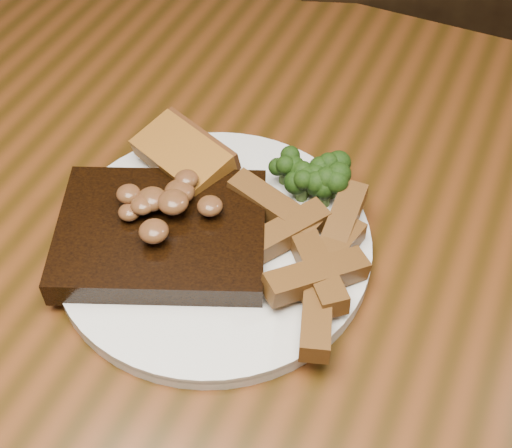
{
  "coord_description": "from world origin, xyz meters",
  "views": [
    {
      "loc": [
        0.18,
        -0.37,
        1.27
      ],
      "look_at": [
        0.01,
        0.02,
        0.78
      ],
      "focal_mm": 50.0,
      "sensor_mm": 36.0,
      "label": 1
    }
  ],
  "objects_px": {
    "chair_far": "(428,85)",
    "potato_wedges": "(296,259)",
    "dining_table": "(243,314)",
    "plate": "(214,245)",
    "garlic_bread": "(184,169)",
    "steak": "(162,234)"
  },
  "relations": [
    {
      "from": "plate",
      "to": "steak",
      "type": "bearing_deg",
      "value": -152.09
    },
    {
      "from": "chair_far",
      "to": "plate",
      "type": "distance_m",
      "value": 0.68
    },
    {
      "from": "potato_wedges",
      "to": "steak",
      "type": "bearing_deg",
      "value": -168.36
    },
    {
      "from": "plate",
      "to": "potato_wedges",
      "type": "distance_m",
      "value": 0.08
    },
    {
      "from": "dining_table",
      "to": "garlic_bread",
      "type": "relative_size",
      "value": 16.64
    },
    {
      "from": "chair_far",
      "to": "potato_wedges",
      "type": "relative_size",
      "value": 7.71
    },
    {
      "from": "dining_table",
      "to": "potato_wedges",
      "type": "relative_size",
      "value": 13.18
    },
    {
      "from": "garlic_bread",
      "to": "plate",
      "type": "bearing_deg",
      "value": -23.33
    },
    {
      "from": "dining_table",
      "to": "steak",
      "type": "bearing_deg",
      "value": -161.63
    },
    {
      "from": "steak",
      "to": "chair_far",
      "type": "bearing_deg",
      "value": 57.11
    },
    {
      "from": "dining_table",
      "to": "plate",
      "type": "distance_m",
      "value": 0.1
    },
    {
      "from": "garlic_bread",
      "to": "chair_far",
      "type": "bearing_deg",
      "value": 97.34
    },
    {
      "from": "chair_far",
      "to": "garlic_bread",
      "type": "distance_m",
      "value": 0.64
    },
    {
      "from": "chair_far",
      "to": "potato_wedges",
      "type": "xyz_separation_m",
      "value": [
        0.0,
        -0.63,
        0.26
      ]
    },
    {
      "from": "dining_table",
      "to": "steak",
      "type": "relative_size",
      "value": 8.6
    },
    {
      "from": "chair_far",
      "to": "garlic_bread",
      "type": "height_order",
      "value": "chair_far"
    },
    {
      "from": "garlic_bread",
      "to": "potato_wedges",
      "type": "xyz_separation_m",
      "value": [
        0.14,
        -0.06,
        0.0
      ]
    },
    {
      "from": "dining_table",
      "to": "plate",
      "type": "bearing_deg",
      "value": -177.89
    },
    {
      "from": "dining_table",
      "to": "garlic_bread",
      "type": "bearing_deg",
      "value": 145.77
    },
    {
      "from": "plate",
      "to": "potato_wedges",
      "type": "relative_size",
      "value": 2.4
    },
    {
      "from": "steak",
      "to": "potato_wedges",
      "type": "distance_m",
      "value": 0.12
    },
    {
      "from": "garlic_bread",
      "to": "steak",
      "type": "bearing_deg",
      "value": -53.63
    }
  ]
}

